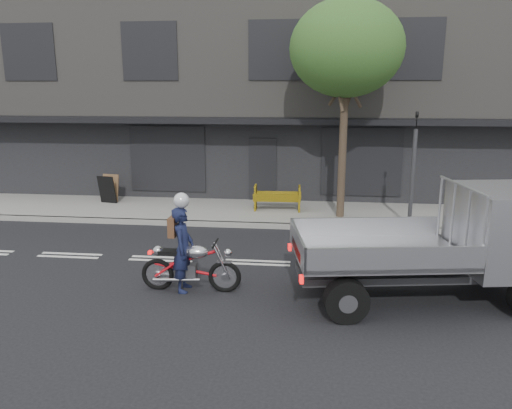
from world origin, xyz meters
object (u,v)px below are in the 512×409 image
object	(u,v)px
street_tree	(347,49)
motorcycle	(191,265)
traffic_light_pole	(413,176)
rider	(183,249)
construction_barrier	(277,199)
flatbed_ute	(484,234)
sandwich_board	(107,190)

from	to	relation	value
street_tree	motorcycle	world-z (taller)	street_tree
traffic_light_pole	rider	xyz separation A→B (m)	(-5.55, -5.18, -0.75)
construction_barrier	traffic_light_pole	bearing A→B (deg)	-16.23
flatbed_ute	construction_barrier	distance (m)	7.63
motorcycle	rider	world-z (taller)	rider
motorcycle	flatbed_ute	xyz separation A→B (m)	(5.88, 0.26, 0.79)
motorcycle	sandwich_board	bearing A→B (deg)	123.02
rider	sandwich_board	xyz separation A→B (m)	(-4.56, 6.94, -0.25)
street_tree	motorcycle	distance (m)	8.38
traffic_light_pole	flatbed_ute	world-z (taller)	traffic_light_pole
motorcycle	traffic_light_pole	bearing A→B (deg)	42.67
traffic_light_pole	rider	bearing A→B (deg)	-136.98
construction_barrier	flatbed_ute	bearing A→B (deg)	-53.36
flatbed_ute	street_tree	bearing A→B (deg)	104.14
rider	flatbed_ute	xyz separation A→B (m)	(6.03, 0.26, 0.45)
traffic_light_pole	sandwich_board	distance (m)	10.31
street_tree	construction_barrier	xyz separation A→B (m)	(-2.05, 0.33, -4.69)
flatbed_ute	sandwich_board	bearing A→B (deg)	138.63
motorcycle	construction_barrier	xyz separation A→B (m)	(1.35, 6.36, 0.03)
rider	construction_barrier	world-z (taller)	rider
traffic_light_pole	motorcycle	size ratio (longest dim) A/B	1.65
traffic_light_pole	sandwich_board	bearing A→B (deg)	170.09
street_tree	flatbed_ute	size ratio (longest dim) A/B	1.26
street_tree	traffic_light_pole	xyz separation A→B (m)	(2.00, -0.85, -3.63)
rider	construction_barrier	xyz separation A→B (m)	(1.50, 6.36, -0.31)
street_tree	rider	world-z (taller)	street_tree
street_tree	flatbed_ute	bearing A→B (deg)	-66.73
flatbed_ute	sandwich_board	xyz separation A→B (m)	(-10.59, 6.68, -0.71)
rider	sandwich_board	size ratio (longest dim) A/B	1.82
motorcycle	sandwich_board	distance (m)	8.39
flatbed_ute	construction_barrier	size ratio (longest dim) A/B	3.43
street_tree	sandwich_board	size ratio (longest dim) A/B	6.82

